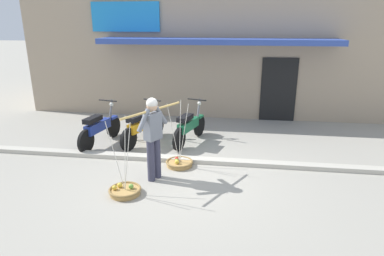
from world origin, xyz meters
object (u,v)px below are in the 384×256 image
at_px(fruit_vendor, 153,134).
at_px(motorcycle_nearest_shop, 99,128).
at_px(fruit_basket_right_side, 125,190).
at_px(motorcycle_third_in_row, 189,126).
at_px(motorcycle_second_in_row, 142,127).
at_px(fruit_basket_left_side, 179,163).

distance_m(fruit_vendor, motorcycle_nearest_shop, 2.61).
distance_m(fruit_basket_right_side, motorcycle_third_in_row, 3.00).
bearing_deg(fruit_vendor, motorcycle_second_in_row, 112.27).
height_order(fruit_basket_left_side, motorcycle_second_in_row, fruit_basket_left_side).
distance_m(fruit_basket_right_side, motorcycle_second_in_row, 2.72).
xyz_separation_m(motorcycle_second_in_row, motorcycle_third_in_row, (1.20, 0.20, 0.00)).
bearing_deg(motorcycle_second_in_row, fruit_basket_left_side, -46.94).
xyz_separation_m(motorcycle_nearest_shop, motorcycle_third_in_row, (2.28, 0.44, 0.00)).
bearing_deg(motorcycle_second_in_row, fruit_basket_right_side, -81.19).
bearing_deg(fruit_basket_right_side, motorcycle_second_in_row, 98.81).
relative_size(fruit_vendor, fruit_basket_left_side, 1.17).
distance_m(fruit_vendor, motorcycle_third_in_row, 2.27).
bearing_deg(motorcycle_third_in_row, fruit_vendor, -100.30).
xyz_separation_m(fruit_basket_left_side, motorcycle_third_in_row, (0.01, 1.48, 0.38)).
xyz_separation_m(fruit_vendor, motorcycle_third_in_row, (0.40, 2.17, -0.52)).
distance_m(fruit_basket_left_side, fruit_basket_right_side, 1.59).
xyz_separation_m(motorcycle_nearest_shop, motorcycle_second_in_row, (1.08, 0.24, 0.00)).
xyz_separation_m(fruit_vendor, fruit_basket_left_side, (0.39, 0.69, -0.90)).
relative_size(fruit_vendor, motorcycle_nearest_shop, 0.94).
bearing_deg(fruit_basket_left_side, fruit_vendor, -119.35).
distance_m(fruit_vendor, fruit_basket_left_side, 1.20).
height_order(motorcycle_second_in_row, motorcycle_third_in_row, same).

